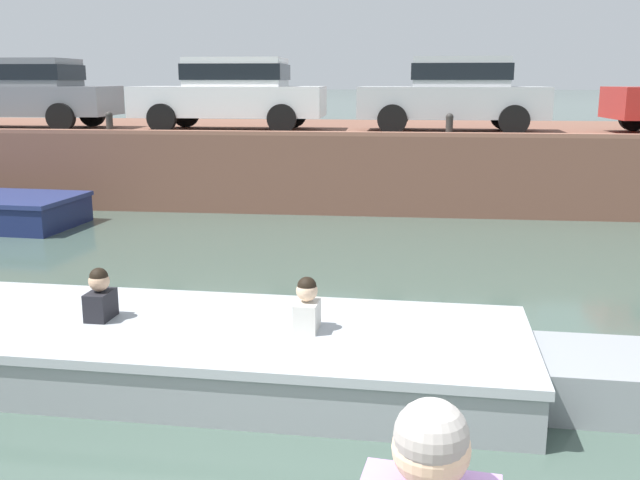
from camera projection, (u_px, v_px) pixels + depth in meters
ground_plane at (348, 308)px, 8.50m from camera, size 400.00×400.00×0.00m
far_quay_wall at (377, 160)px, 16.96m from camera, size 60.00×6.00×1.59m
far_wall_coping at (372, 134)px, 13.98m from camera, size 60.00×0.24×0.08m
motorboat_passing at (246, 353)px, 6.43m from camera, size 6.83×2.22×0.99m
car_leftmost_grey at (22, 90)px, 15.97m from camera, size 4.29×2.02×1.54m
car_left_inner_white at (233, 91)px, 15.43m from camera, size 4.10×2.08×1.54m
car_centre_silver at (455, 91)px, 14.90m from camera, size 3.90×2.08×1.54m
mooring_bollard_west at (109, 122)px, 14.66m from camera, size 0.15×0.15×0.45m
mooring_bollard_mid at (449, 124)px, 13.90m from camera, size 0.15×0.15×0.45m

